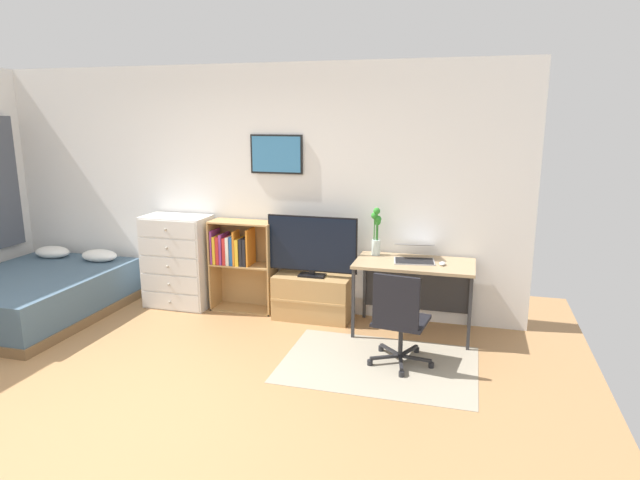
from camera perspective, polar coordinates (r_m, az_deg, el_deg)
name	(u,v)px	position (r m, az deg, el deg)	size (l,w,h in m)	color
ground_plane	(126,406)	(4.58, -19.59, -15.98)	(7.20, 7.20, 0.00)	#A87A4C
wall_back_with_posters	(247,189)	(6.21, -7.60, 5.31)	(6.12, 0.09, 2.70)	white
area_rug	(379,364)	(4.99, 6.14, -12.72)	(1.70, 1.20, 0.01)	#9E937F
bed	(35,295)	(6.76, -27.56, -5.09)	(1.52, 1.94, 0.61)	brown
dresser	(178,261)	(6.47, -14.57, -2.17)	(0.74, 0.46, 1.05)	silver
bookshelf	(239,258)	(6.18, -8.46, -1.86)	(0.72, 0.30, 1.02)	tan
tv_stand	(313,297)	(5.94, -0.76, -5.95)	(0.82, 0.41, 0.48)	tan
television	(312,246)	(5.76, -0.84, -0.66)	(0.97, 0.16, 0.65)	black
desk	(415,273)	(5.60, 9.87, -3.36)	(1.16, 0.64, 0.74)	tan
office_chair	(399,317)	(4.80, 8.21, -7.98)	(0.57, 0.58, 0.86)	#232326
laptop	(414,253)	(5.55, 9.78, -1.38)	(0.45, 0.48, 0.17)	#B7B7BC
computer_mouse	(442,263)	(5.42, 12.63, -2.40)	(0.06, 0.10, 0.03)	silver
bamboo_vase	(376,232)	(5.66, 5.89, 0.84)	(0.11, 0.10, 0.50)	silver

